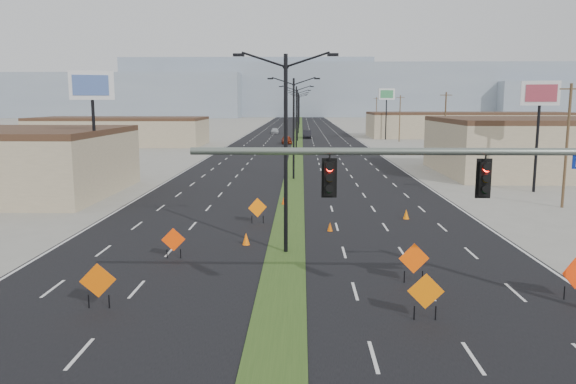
{
  "coord_description": "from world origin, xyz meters",
  "views": [
    {
      "loc": [
        0.79,
        -16.06,
        7.66
      ],
      "look_at": [
        0.12,
        11.76,
        3.2
      ],
      "focal_mm": 35.0,
      "sensor_mm": 36.0,
      "label": 1
    }
  ],
  "objects_px": {
    "car_far": "(275,131)",
    "pole_sign_west": "(92,95)",
    "pole_sign_east_near": "(540,102)",
    "streetlight_5": "(299,110)",
    "streetlight_6": "(299,109)",
    "signal_mast": "(542,192)",
    "car_mid": "(307,134)",
    "car_left": "(287,140)",
    "construction_sign_2": "(257,209)",
    "construction_sign_3": "(414,260)",
    "cone_1": "(330,227)",
    "cone_3": "(284,201)",
    "construction_sign_4": "(426,293)",
    "construction_sign_5": "(576,274)",
    "streetlight_4": "(298,111)",
    "streetlight_0": "(286,148)",
    "cone_2": "(406,214)",
    "construction_sign_1": "(98,282)",
    "streetlight_2": "(296,117)",
    "construction_sign_0": "(173,241)",
    "cone_0": "(246,239)",
    "streetlight_3": "(298,114)",
    "pole_sign_east_far": "(387,98)",
    "streetlight_1": "(294,125)"
  },
  "relations": [
    {
      "from": "construction_sign_4",
      "to": "cone_2",
      "type": "relative_size",
      "value": 2.59
    },
    {
      "from": "car_far",
      "to": "pole_sign_east_near",
      "type": "bearing_deg",
      "value": -75.71
    },
    {
      "from": "streetlight_3",
      "to": "streetlight_5",
      "type": "distance_m",
      "value": 56.0
    },
    {
      "from": "pole_sign_west",
      "to": "cone_1",
      "type": "bearing_deg",
      "value": -49.62
    },
    {
      "from": "streetlight_5",
      "to": "cone_0",
      "type": "xyz_separation_m",
      "value": [
        -2.2,
        -138.54,
        -5.07
      ]
    },
    {
      "from": "car_left",
      "to": "streetlight_1",
      "type": "bearing_deg",
      "value": -92.37
    },
    {
      "from": "streetlight_0",
      "to": "pole_sign_east_near",
      "type": "xyz_separation_m",
      "value": [
        20.9,
        20.35,
        2.29
      ]
    },
    {
      "from": "construction_sign_4",
      "to": "streetlight_5",
      "type": "bearing_deg",
      "value": 93.28
    },
    {
      "from": "cone_1",
      "to": "cone_3",
      "type": "xyz_separation_m",
      "value": [
        -3.05,
        8.72,
        0.02
      ]
    },
    {
      "from": "construction_sign_2",
      "to": "car_left",
      "type": "bearing_deg",
      "value": 65.69
    },
    {
      "from": "cone_1",
      "to": "streetlight_1",
      "type": "bearing_deg",
      "value": 96.2
    },
    {
      "from": "streetlight_3",
      "to": "cone_3",
      "type": "xyz_separation_m",
      "value": [
        -0.53,
        -70.44,
        -5.12
      ]
    },
    {
      "from": "construction_sign_4",
      "to": "construction_sign_5",
      "type": "height_order",
      "value": "construction_sign_5"
    },
    {
      "from": "construction_sign_3",
      "to": "construction_sign_5",
      "type": "relative_size",
      "value": 0.97
    },
    {
      "from": "streetlight_5",
      "to": "streetlight_6",
      "type": "height_order",
      "value": "same"
    },
    {
      "from": "pole_sign_west",
      "to": "cone_2",
      "type": "bearing_deg",
      "value": -35.57
    },
    {
      "from": "construction_sign_2",
      "to": "pole_sign_east_far",
      "type": "distance_m",
      "value": 84.83
    },
    {
      "from": "car_far",
      "to": "construction_sign_0",
      "type": "distance_m",
      "value": 112.13
    },
    {
      "from": "construction_sign_0",
      "to": "pole_sign_east_far",
      "type": "height_order",
      "value": "pole_sign_east_far"
    },
    {
      "from": "car_far",
      "to": "construction_sign_2",
      "type": "xyz_separation_m",
      "value": [
        3.8,
        -103.9,
        0.34
      ]
    },
    {
      "from": "car_far",
      "to": "pole_sign_west",
      "type": "height_order",
      "value": "pole_sign_west"
    },
    {
      "from": "construction_sign_3",
      "to": "construction_sign_5",
      "type": "bearing_deg",
      "value": -23.15
    },
    {
      "from": "construction_sign_2",
      "to": "construction_sign_3",
      "type": "height_order",
      "value": "construction_sign_3"
    },
    {
      "from": "streetlight_6",
      "to": "construction_sign_2",
      "type": "height_order",
      "value": "streetlight_6"
    },
    {
      "from": "pole_sign_west",
      "to": "pole_sign_east_near",
      "type": "distance_m",
      "value": 36.48
    },
    {
      "from": "signal_mast",
      "to": "car_mid",
      "type": "relative_size",
      "value": 3.25
    },
    {
      "from": "construction_sign_2",
      "to": "construction_sign_4",
      "type": "relative_size",
      "value": 0.96
    },
    {
      "from": "streetlight_4",
      "to": "construction_sign_1",
      "type": "height_order",
      "value": "streetlight_4"
    },
    {
      "from": "streetlight_1",
      "to": "construction_sign_1",
      "type": "height_order",
      "value": "streetlight_1"
    },
    {
      "from": "signal_mast",
      "to": "cone_2",
      "type": "bearing_deg",
      "value": 92.53
    },
    {
      "from": "streetlight_3",
      "to": "construction_sign_4",
      "type": "height_order",
      "value": "streetlight_3"
    },
    {
      "from": "construction_sign_5",
      "to": "streetlight_4",
      "type": "bearing_deg",
      "value": 76.27
    },
    {
      "from": "streetlight_0",
      "to": "construction_sign_1",
      "type": "distance_m",
      "value": 11.47
    },
    {
      "from": "streetlight_0",
      "to": "car_mid",
      "type": "distance_m",
      "value": 93.61
    },
    {
      "from": "construction_sign_0",
      "to": "construction_sign_4",
      "type": "xyz_separation_m",
      "value": [
        10.71,
        -7.72,
        0.11
      ]
    },
    {
      "from": "construction_sign_2",
      "to": "construction_sign_0",
      "type": "bearing_deg",
      "value": -137.46
    },
    {
      "from": "pole_sign_east_far",
      "to": "cone_3",
      "type": "bearing_deg",
      "value": -115.98
    },
    {
      "from": "construction_sign_5",
      "to": "cone_1",
      "type": "distance_m",
      "value": 14.71
    },
    {
      "from": "car_left",
      "to": "construction_sign_2",
      "type": "height_order",
      "value": "construction_sign_2"
    },
    {
      "from": "cone_2",
      "to": "pole_sign_east_near",
      "type": "relative_size",
      "value": 0.07
    },
    {
      "from": "streetlight_5",
      "to": "construction_sign_1",
      "type": "distance_m",
      "value": 148.36
    },
    {
      "from": "streetlight_3",
      "to": "construction_sign_1",
      "type": "distance_m",
      "value": 92.49
    },
    {
      "from": "construction_sign_3",
      "to": "car_far",
      "type": "bearing_deg",
      "value": 90.6
    },
    {
      "from": "construction_sign_3",
      "to": "pole_sign_east_near",
      "type": "height_order",
      "value": "pole_sign_east_near"
    },
    {
      "from": "cone_2",
      "to": "construction_sign_3",
      "type": "bearing_deg",
      "value": -99.09
    },
    {
      "from": "pole_sign_west",
      "to": "streetlight_0",
      "type": "bearing_deg",
      "value": -64.57
    },
    {
      "from": "cone_0",
      "to": "pole_sign_east_near",
      "type": "relative_size",
      "value": 0.07
    },
    {
      "from": "streetlight_0",
      "to": "pole_sign_east_near",
      "type": "relative_size",
      "value": 1.06
    },
    {
      "from": "signal_mast",
      "to": "cone_3",
      "type": "distance_m",
      "value": 25.65
    },
    {
      "from": "streetlight_2",
      "to": "streetlight_6",
      "type": "xyz_separation_m",
      "value": [
        0.0,
        112.0,
        0.0
      ]
    }
  ]
}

